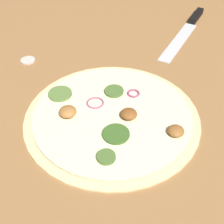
% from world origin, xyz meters
% --- Properties ---
extents(ground_plane, '(3.00, 3.00, 0.00)m').
position_xyz_m(ground_plane, '(0.00, 0.00, 0.00)').
color(ground_plane, olive).
extents(pizza, '(0.37, 0.37, 0.03)m').
position_xyz_m(pizza, '(-0.00, -0.00, 0.01)').
color(pizza, beige).
rests_on(pizza, ground_plane).
extents(knife, '(0.11, 0.33, 0.02)m').
position_xyz_m(knife, '(0.13, 0.46, 0.01)').
color(knife, silver).
rests_on(knife, ground_plane).
extents(loose_cap, '(0.04, 0.04, 0.01)m').
position_xyz_m(loose_cap, '(-0.27, 0.16, 0.00)').
color(loose_cap, beige).
rests_on(loose_cap, ground_plane).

